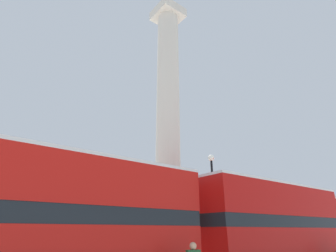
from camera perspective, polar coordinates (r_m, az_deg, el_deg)
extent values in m
cube|color=beige|center=(18.81, 0.00, -22.70)|extent=(3.93, 3.93, 1.18)
cube|color=beige|center=(18.83, 0.00, -19.10)|extent=(2.40, 2.40, 1.18)
cylinder|color=beige|center=(21.23, 0.00, 5.90)|extent=(1.84, 1.84, 16.79)
cube|color=beige|center=(26.52, 0.00, 23.09)|extent=(2.49, 2.49, 0.90)
sphere|color=brown|center=(27.25, 0.00, 24.60)|extent=(1.14, 1.14, 1.14)
cube|color=black|center=(9.36, -23.65, -17.41)|extent=(10.28, 2.54, 0.55)
cube|color=#B7140F|center=(9.46, -22.70, -11.21)|extent=(10.28, 2.59, 1.52)
cube|color=silver|center=(9.62, -22.00, -6.44)|extent=(10.28, 2.59, 0.12)
cube|color=#A80F0C|center=(15.82, 22.54, -22.89)|extent=(10.14, 2.72, 1.71)
cube|color=black|center=(15.81, 21.92, -18.84)|extent=(10.14, 2.67, 0.55)
cube|color=#A80F0C|center=(15.87, 21.38, -15.07)|extent=(10.14, 2.72, 1.56)
cube|color=silver|center=(15.97, 20.96, -12.11)|extent=(10.14, 2.72, 0.12)
cylinder|color=black|center=(16.85, 10.08, -17.88)|extent=(0.14, 0.14, 6.26)
sphere|color=white|center=(17.38, 9.37, -6.86)|extent=(0.41, 0.41, 0.41)
sphere|color=tan|center=(9.33, 5.46, -24.54)|extent=(0.23, 0.23, 0.23)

